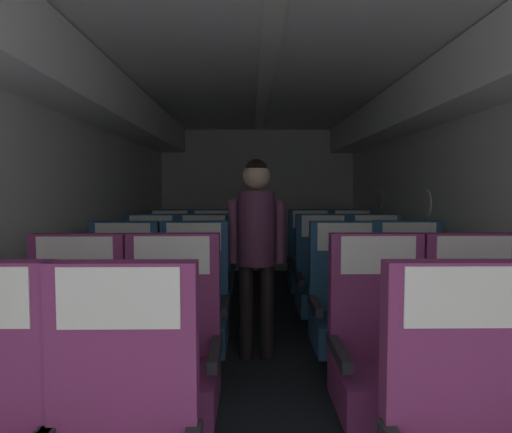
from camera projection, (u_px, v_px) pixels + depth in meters
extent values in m
cube|color=#23282D|center=(267.00, 359.00, 3.51)|extent=(3.31, 7.86, 0.02)
cube|color=silver|center=(62.00, 213.00, 3.42)|extent=(0.08, 7.46, 2.27)
cube|color=silver|center=(469.00, 212.00, 3.46)|extent=(0.08, 7.46, 2.27)
cube|color=silver|center=(267.00, 61.00, 3.37)|extent=(3.19, 7.46, 0.06)
cube|color=silver|center=(258.00, 200.00, 7.18)|extent=(3.19, 0.06, 2.27)
cube|color=white|center=(91.00, 90.00, 3.36)|extent=(0.39, 7.16, 0.36)
cube|color=white|center=(442.00, 91.00, 3.40)|extent=(0.39, 7.16, 0.36)
cube|color=white|center=(267.00, 66.00, 3.37)|extent=(0.12, 6.72, 0.02)
cylinder|color=white|center=(426.00, 203.00, 4.20)|extent=(0.01, 0.26, 0.26)
cylinder|color=white|center=(379.00, 199.00, 5.69)|extent=(0.01, 0.26, 0.26)
cube|color=#7A2D60|center=(124.00, 359.00, 1.50)|extent=(0.49, 0.09, 0.66)
cube|color=silver|center=(118.00, 298.00, 1.43)|extent=(0.39, 0.01, 0.20)
cube|color=#7A2D60|center=(456.00, 358.00, 1.51)|extent=(0.49, 0.09, 0.66)
cube|color=silver|center=(465.00, 297.00, 1.45)|extent=(0.39, 0.01, 0.20)
cube|color=#7A2D60|center=(66.00, 392.00, 2.22)|extent=(0.49, 0.51, 0.21)
cube|color=#7A2D60|center=(79.00, 295.00, 2.40)|extent=(0.49, 0.09, 0.66)
cube|color=#28282D|center=(113.00, 353.00, 2.21)|extent=(0.05, 0.43, 0.06)
cube|color=#28282D|center=(16.00, 353.00, 2.20)|extent=(0.05, 0.43, 0.06)
cube|color=silver|center=(75.00, 256.00, 2.34)|extent=(0.39, 0.01, 0.20)
cube|color=#38383D|center=(169.00, 432.00, 2.25)|extent=(0.18, 0.18, 0.21)
cube|color=#7A2D60|center=(168.00, 390.00, 2.24)|extent=(0.49, 0.51, 0.21)
cube|color=#7A2D60|center=(174.00, 294.00, 2.42)|extent=(0.49, 0.09, 0.66)
cube|color=#28282D|center=(215.00, 352.00, 2.23)|extent=(0.05, 0.43, 0.06)
cube|color=#28282D|center=(120.00, 352.00, 2.22)|extent=(0.05, 0.43, 0.06)
cube|color=silver|center=(172.00, 255.00, 2.35)|extent=(0.39, 0.01, 0.20)
cube|color=#38383D|center=(485.00, 431.00, 2.26)|extent=(0.18, 0.18, 0.21)
cube|color=#7A2D60|center=(486.00, 390.00, 2.24)|extent=(0.49, 0.51, 0.21)
cube|color=#7A2D60|center=(468.00, 294.00, 2.42)|extent=(0.49, 0.09, 0.66)
cube|color=#28282D|center=(440.00, 352.00, 2.23)|extent=(0.05, 0.43, 0.06)
cube|color=silver|center=(474.00, 255.00, 2.36)|extent=(0.39, 0.01, 0.20)
cube|color=#38383D|center=(384.00, 431.00, 2.26)|extent=(0.18, 0.18, 0.21)
cube|color=#7A2D60|center=(385.00, 390.00, 2.25)|extent=(0.49, 0.51, 0.21)
cube|color=#7A2D60|center=(375.00, 294.00, 2.43)|extent=(0.49, 0.09, 0.66)
cube|color=#28282D|center=(433.00, 351.00, 2.24)|extent=(0.05, 0.43, 0.06)
cube|color=#28282D|center=(338.00, 351.00, 2.23)|extent=(0.05, 0.43, 0.06)
cube|color=silver|center=(378.00, 255.00, 2.36)|extent=(0.39, 0.01, 0.20)
cube|color=#38383D|center=(119.00, 363.00, 3.14)|extent=(0.18, 0.18, 0.21)
cube|color=navy|center=(118.00, 333.00, 3.12)|extent=(0.49, 0.51, 0.21)
cube|color=navy|center=(125.00, 266.00, 3.30)|extent=(0.49, 0.09, 0.66)
cube|color=#28282D|center=(152.00, 305.00, 3.12)|extent=(0.05, 0.43, 0.06)
cube|color=#28282D|center=(83.00, 305.00, 3.11)|extent=(0.05, 0.43, 0.06)
cube|color=silver|center=(123.00, 237.00, 3.24)|extent=(0.39, 0.01, 0.20)
cube|color=#38383D|center=(192.00, 362.00, 3.15)|extent=(0.18, 0.18, 0.21)
cube|color=navy|center=(192.00, 332.00, 3.14)|extent=(0.49, 0.51, 0.21)
cube|color=navy|center=(195.00, 265.00, 3.32)|extent=(0.49, 0.09, 0.66)
cube|color=#28282D|center=(226.00, 304.00, 3.13)|extent=(0.05, 0.43, 0.06)
cube|color=#28282D|center=(157.00, 305.00, 3.12)|extent=(0.05, 0.43, 0.06)
cube|color=silver|center=(194.00, 237.00, 3.26)|extent=(0.39, 0.01, 0.20)
cube|color=#38383D|center=(415.00, 360.00, 3.19)|extent=(0.18, 0.18, 0.21)
cube|color=navy|center=(415.00, 331.00, 3.18)|extent=(0.49, 0.51, 0.21)
cube|color=navy|center=(406.00, 265.00, 3.36)|extent=(0.49, 0.09, 0.66)
cube|color=#28282D|center=(449.00, 303.00, 3.17)|extent=(0.05, 0.43, 0.06)
cube|color=#28282D|center=(382.00, 303.00, 3.16)|extent=(0.05, 0.43, 0.06)
cube|color=silver|center=(409.00, 236.00, 3.29)|extent=(0.39, 0.01, 0.20)
cube|color=#38383D|center=(348.00, 362.00, 3.15)|extent=(0.18, 0.18, 0.21)
cube|color=navy|center=(348.00, 332.00, 3.14)|extent=(0.49, 0.51, 0.21)
cube|color=navy|center=(343.00, 265.00, 3.32)|extent=(0.49, 0.09, 0.66)
cube|color=#28282D|center=(382.00, 304.00, 3.13)|extent=(0.05, 0.43, 0.06)
cube|color=#28282D|center=(315.00, 305.00, 3.12)|extent=(0.05, 0.43, 0.06)
cube|color=silver|center=(345.00, 237.00, 3.26)|extent=(0.39, 0.01, 0.20)
cube|color=#38383D|center=(149.00, 324.00, 4.05)|extent=(0.18, 0.18, 0.21)
cube|color=navy|center=(148.00, 300.00, 4.04)|extent=(0.49, 0.51, 0.21)
cube|color=navy|center=(152.00, 249.00, 4.22)|extent=(0.49, 0.09, 0.66)
cube|color=#28282D|center=(174.00, 279.00, 4.03)|extent=(0.05, 0.43, 0.06)
cube|color=#28282D|center=(121.00, 279.00, 4.02)|extent=(0.05, 0.43, 0.06)
cube|color=silver|center=(151.00, 226.00, 4.15)|extent=(0.39, 0.01, 0.20)
cube|color=#38383D|center=(203.00, 323.00, 4.07)|extent=(0.18, 0.18, 0.21)
cube|color=navy|center=(203.00, 300.00, 4.06)|extent=(0.49, 0.51, 0.21)
cube|color=navy|center=(205.00, 249.00, 4.24)|extent=(0.49, 0.09, 0.66)
cube|color=#28282D|center=(229.00, 278.00, 4.05)|extent=(0.05, 0.43, 0.06)
cube|color=#28282D|center=(176.00, 278.00, 4.04)|extent=(0.05, 0.43, 0.06)
cube|color=silver|center=(204.00, 226.00, 4.18)|extent=(0.39, 0.01, 0.20)
cube|color=#38383D|center=(379.00, 322.00, 4.08)|extent=(0.18, 0.18, 0.21)
cube|color=navy|center=(380.00, 299.00, 4.07)|extent=(0.49, 0.51, 0.21)
cube|color=navy|center=(374.00, 249.00, 4.25)|extent=(0.49, 0.09, 0.66)
cube|color=#28282D|center=(406.00, 278.00, 4.06)|extent=(0.05, 0.43, 0.06)
cube|color=#28282D|center=(354.00, 278.00, 4.05)|extent=(0.05, 0.43, 0.06)
cube|color=silver|center=(376.00, 226.00, 4.19)|extent=(0.39, 0.01, 0.20)
cube|color=#38383D|center=(325.00, 323.00, 4.06)|extent=(0.18, 0.18, 0.21)
cube|color=navy|center=(325.00, 300.00, 4.05)|extent=(0.49, 0.51, 0.21)
cube|color=navy|center=(322.00, 249.00, 4.23)|extent=(0.49, 0.09, 0.66)
cube|color=#28282D|center=(352.00, 278.00, 4.04)|extent=(0.05, 0.43, 0.06)
cube|color=#28282D|center=(299.00, 278.00, 4.04)|extent=(0.05, 0.43, 0.06)
cube|color=silver|center=(323.00, 226.00, 4.17)|extent=(0.39, 0.01, 0.20)
cube|color=#38383D|center=(168.00, 298.00, 4.97)|extent=(0.18, 0.18, 0.21)
cube|color=navy|center=(168.00, 280.00, 4.96)|extent=(0.49, 0.51, 0.21)
cube|color=navy|center=(171.00, 238.00, 5.14)|extent=(0.49, 0.09, 0.66)
cube|color=#28282D|center=(189.00, 262.00, 4.95)|extent=(0.05, 0.43, 0.06)
cube|color=#28282D|center=(146.00, 262.00, 4.94)|extent=(0.05, 0.43, 0.06)
cube|color=silver|center=(170.00, 219.00, 5.08)|extent=(0.39, 0.01, 0.20)
cube|color=#38383D|center=(211.00, 299.00, 4.97)|extent=(0.18, 0.18, 0.21)
cube|color=navy|center=(211.00, 280.00, 4.96)|extent=(0.49, 0.51, 0.21)
cube|color=navy|center=(213.00, 238.00, 5.14)|extent=(0.49, 0.09, 0.66)
cube|color=#28282D|center=(233.00, 262.00, 4.95)|extent=(0.05, 0.43, 0.06)
cube|color=#28282D|center=(190.00, 262.00, 4.94)|extent=(0.05, 0.43, 0.06)
cube|color=silver|center=(212.00, 219.00, 5.07)|extent=(0.39, 0.01, 0.20)
cube|color=#38383D|center=(355.00, 298.00, 4.98)|extent=(0.18, 0.18, 0.21)
cube|color=navy|center=(355.00, 279.00, 4.97)|extent=(0.49, 0.51, 0.21)
cube|color=navy|center=(351.00, 238.00, 5.15)|extent=(0.49, 0.09, 0.66)
cube|color=#28282D|center=(377.00, 262.00, 4.96)|extent=(0.05, 0.43, 0.06)
cube|color=#28282D|center=(334.00, 262.00, 4.95)|extent=(0.05, 0.43, 0.06)
cube|color=silver|center=(353.00, 219.00, 5.08)|extent=(0.39, 0.01, 0.20)
cube|color=#38383D|center=(312.00, 298.00, 4.98)|extent=(0.18, 0.18, 0.21)
cube|color=navy|center=(312.00, 279.00, 4.97)|extent=(0.49, 0.51, 0.21)
cube|color=navy|center=(309.00, 238.00, 5.15)|extent=(0.49, 0.09, 0.66)
cube|color=#28282D|center=(333.00, 262.00, 4.96)|extent=(0.05, 0.43, 0.06)
cube|color=#28282D|center=(290.00, 262.00, 4.96)|extent=(0.05, 0.43, 0.06)
cube|color=silver|center=(310.00, 219.00, 5.09)|extent=(0.39, 0.01, 0.20)
cylinder|color=black|center=(246.00, 311.00, 3.50)|extent=(0.11, 0.11, 0.73)
cylinder|color=black|center=(267.00, 311.00, 3.50)|extent=(0.11, 0.11, 0.73)
cylinder|color=#5B2D4C|center=(256.00, 228.00, 3.46)|extent=(0.28, 0.28, 0.57)
cylinder|color=#5B2D4C|center=(233.00, 232.00, 3.46)|extent=(0.07, 0.07, 0.48)
cylinder|color=#5B2D4C|center=(280.00, 232.00, 3.46)|extent=(0.07, 0.07, 0.48)
sphere|color=tan|center=(256.00, 176.00, 3.43)|extent=(0.21, 0.21, 0.21)
sphere|color=black|center=(256.00, 170.00, 3.43)|extent=(0.17, 0.17, 0.17)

